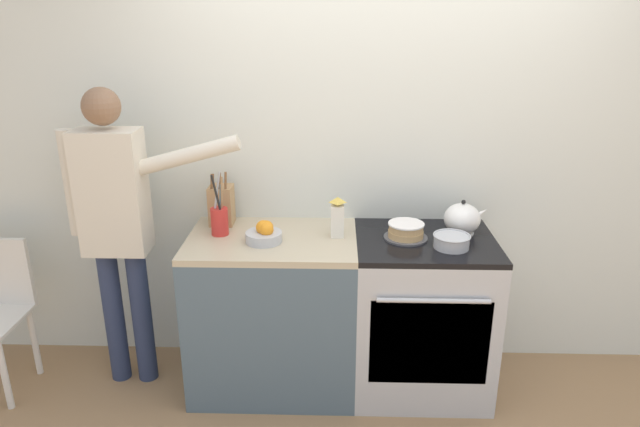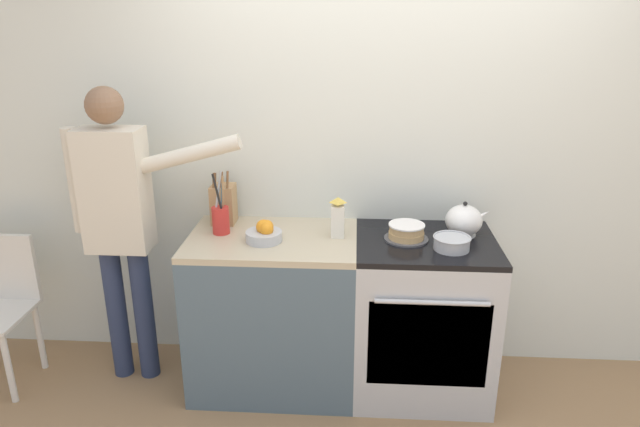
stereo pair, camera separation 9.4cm
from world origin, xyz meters
The scene contains 12 objects.
ground_plane centered at (0.00, 0.00, 0.00)m, with size 16.00×16.00×0.00m, color #93704C.
wall_back centered at (0.00, 0.65, 1.30)m, with size 8.00×0.04×2.60m.
counter_cabinet centered at (-0.60, 0.32, 0.45)m, with size 0.91×0.63×0.90m.
stove_range centered at (0.23, 0.31, 0.45)m, with size 0.74×0.66×0.90m.
layer_cake centered at (0.12, 0.32, 0.94)m, with size 0.23×0.23×0.09m.
tea_kettle centered at (0.43, 0.41, 0.98)m, with size 0.24×0.20×0.19m.
mixing_bowl centered at (0.34, 0.20, 0.94)m, with size 0.19×0.19×0.07m.
knife_block centered at (-0.90, 0.52, 1.01)m, with size 0.13×0.14×0.31m.
utensil_crock centered at (-0.88, 0.35, 0.99)m, with size 0.09×0.09×0.34m.
fruit_bowl centered at (-0.63, 0.25, 0.95)m, with size 0.19×0.19×0.12m.
milk_carton centered at (-0.25, 0.34, 1.01)m, with size 0.07×0.07×0.22m.
person_baker centered at (-1.42, 0.31, 1.01)m, with size 0.94×0.20×1.69m.
Camera 1 is at (-0.25, -2.51, 2.04)m, focal length 32.00 mm.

